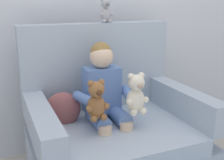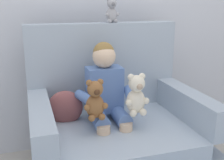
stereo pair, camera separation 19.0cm
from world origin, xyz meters
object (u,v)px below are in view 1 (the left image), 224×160
Objects in this scene: armchair at (114,135)px; plush_grey_on_backrest at (106,11)px; plush_brown at (97,101)px; throw_pillow at (63,109)px; seated_child at (105,94)px; plush_cream at (136,95)px.

plush_grey_on_backrest reaches higher than armchair.
plush_brown reaches higher than throw_pillow.
plush_grey_on_backrest reaches higher than plush_brown.
plush_grey_on_backrest is (0.27, 0.50, 0.55)m from plush_brown.
throw_pillow is at bearing 154.19° from seated_child.
plush_cream is 1.07× the size of plush_brown.
throw_pillow is at bearing 124.01° from plush_brown.
armchair is 4.53× the size of plush_brown.
plush_grey_on_backrest is 0.76× the size of throw_pillow.
armchair is 6.23× the size of plush_grey_on_backrest.
seated_child is at bearing 160.01° from armchair.
throw_pillow is (-0.35, 0.12, 0.22)m from armchair.
seated_child is 3.17× the size of throw_pillow.
plush_grey_on_backrest is (-0.02, 0.50, 0.54)m from plush_cream.
seated_child reaches higher than plush_cream.
seated_child is (-0.06, 0.02, 0.33)m from armchair.
plush_grey_on_backrest is at bearing 27.22° from throw_pillow.
seated_child is 0.24m from plush_cream.
plush_brown is (-0.13, -0.18, 0.02)m from seated_child.
armchair is 0.41m from plush_cream.
plush_cream is at bearing -84.83° from plush_grey_on_backrest.
plush_grey_on_backrest is at bearing 65.58° from plush_brown.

